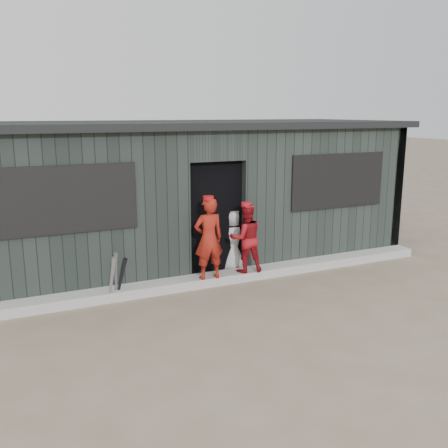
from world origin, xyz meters
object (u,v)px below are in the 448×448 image
bat_left (112,280)px  player_red_left (209,239)px  player_grey_back (232,241)px  bat_mid (116,276)px  player_red_right (246,238)px  dugout (187,192)px  bat_right (121,278)px

bat_left → player_red_left: 1.65m
player_grey_back → player_red_left: bearing=54.2°
bat_mid → player_red_right: size_ratio=0.67×
player_grey_back → dugout: bearing=-59.2°
bat_left → player_grey_back: 2.36m
player_grey_back → bat_right: bearing=29.3°
bat_right → player_grey_back: bearing=14.0°
bat_left → bat_right: (0.17, 0.10, -0.03)m
bat_right → player_grey_back: player_grey_back is taller
player_red_right → dugout: dugout is taller
bat_left → dugout: bearing=44.7°
bat_mid → bat_right: (0.07, -0.02, -0.05)m
dugout → player_red_right: bearing=-77.5°
player_red_right → bat_right: bearing=10.1°
bat_left → player_grey_back: (2.26, 0.62, 0.20)m
bat_mid → player_red_left: (1.50, -0.04, 0.43)m
bat_left → dugout: size_ratio=0.09×
bat_right → bat_mid: bearing=164.2°
bat_mid → player_red_left: 1.56m
bat_right → dugout: 2.68m
bat_mid → bat_right: bearing=-15.8°
player_grey_back → bat_left: bearing=30.7°
player_red_right → player_grey_back: bearing=-77.3°
bat_mid → player_red_left: player_red_left is taller
bat_mid → dugout: size_ratio=0.09×
bat_left → bat_mid: (0.09, 0.12, 0.02)m
player_red_right → player_red_left: bearing=14.5°
bat_left → player_red_right: (2.30, 0.15, 0.36)m
bat_right → player_red_left: bearing=-0.8°
bat_right → dugout: dugout is taller
player_red_right → dugout: (-0.39, 1.74, 0.56)m
player_red_left → dugout: bearing=-98.5°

